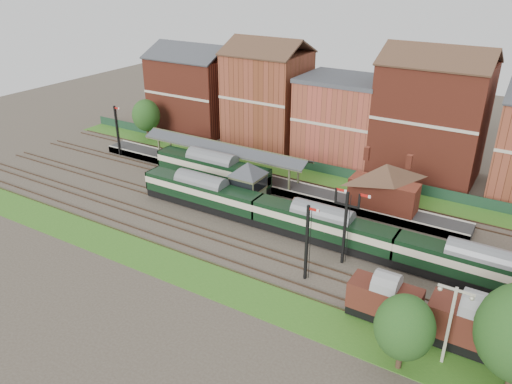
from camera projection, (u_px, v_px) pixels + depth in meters
The scene contains 20 objects.
ground at pixel (255, 223), 58.82m from camera, with size 160.00×160.00×0.00m, color #473D33.
grass_back at pixel (313, 177), 71.16m from camera, with size 90.00×4.50×0.06m, color #2D6619.
grass_front at pixel (192, 273), 49.53m from camera, with size 90.00×5.00×0.06m, color #2D6619.
fence at pixel (320, 168), 72.40m from camera, with size 90.00×0.12×1.50m, color #193823.
platform at pixel (261, 182), 68.49m from camera, with size 55.00×3.40×1.00m, color #2D2D2D.
signal_box at pixel (248, 183), 61.38m from camera, with size 5.40×5.40×6.00m.
brick_hut at pixel (306, 214), 58.46m from camera, with size 3.20×2.64×2.94m.
station_building at pixel (384, 185), 59.02m from camera, with size 8.10×8.10×5.90m.
canopy at pixel (224, 146), 69.57m from camera, with size 26.00×3.89×4.08m.
semaphore_bracket at pixel (346, 223), 49.25m from camera, with size 3.60×0.25×8.18m.
semaphore_platform_end at pixel (117, 130), 77.33m from camera, with size 1.23×0.25×8.00m.
semaphore_siding at pixel (307, 242), 46.92m from camera, with size 1.23×0.25×8.00m.
yard_lamp at pixel (450, 321), 36.94m from camera, with size 2.60×0.22×7.00m.
town_backdrop at pixel (340, 114), 75.23m from camera, with size 69.00×10.00×16.00m.
dmu_train at pixel (322, 225), 53.89m from camera, with size 48.57×2.56×3.73m.
platform_railcar at pixel (212, 169), 67.92m from camera, with size 17.19×2.71×3.96m.
goods_van_a at pixel (384, 300), 42.32m from camera, with size 6.01×2.60×3.64m.
goods_van_b at pixel (473, 326), 38.88m from camera, with size 6.84×2.97×4.15m.
tree_far at pixel (404, 327), 36.44m from camera, with size 4.43×4.43×6.46m.
tree_back at pixel (146, 115), 84.47m from camera, with size 4.72×4.72×6.89m.
Camera 1 is at (26.96, -44.04, 28.40)m, focal length 35.00 mm.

